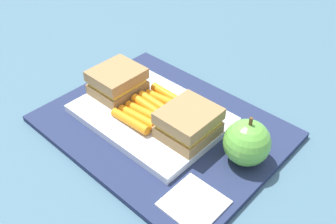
{
  "coord_description": "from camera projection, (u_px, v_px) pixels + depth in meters",
  "views": [
    {
      "loc": [
        0.31,
        -0.32,
        0.4
      ],
      "look_at": [
        0.01,
        0.0,
        0.04
      ],
      "focal_mm": 40.18,
      "sensor_mm": 36.0,
      "label": 1
    }
  ],
  "objects": [
    {
      "name": "food_tray",
      "position": [
        151.0,
        115.0,
        0.6
      ],
      "size": [
        0.23,
        0.17,
        0.01
      ],
      "primitive_type": "cube",
      "color": "white",
      "rests_on": "lunchbag_mat"
    },
    {
      "name": "lunchbag_mat",
      "position": [
        162.0,
        127.0,
        0.6
      ],
      "size": [
        0.36,
        0.28,
        0.01
      ],
      "primitive_type": "cube",
      "color": "navy",
      "rests_on": "ground_plane"
    },
    {
      "name": "sandwich_half_left",
      "position": [
        117.0,
        81.0,
        0.63
      ],
      "size": [
        0.07,
        0.08,
        0.04
      ],
      "color": "#9E7A4C",
      "rests_on": "food_tray"
    },
    {
      "name": "sandwich_half_right",
      "position": [
        188.0,
        123.0,
        0.54
      ],
      "size": [
        0.07,
        0.08,
        0.04
      ],
      "color": "#9E7A4C",
      "rests_on": "food_tray"
    },
    {
      "name": "paper_napkin",
      "position": [
        194.0,
        203.0,
        0.47
      ],
      "size": [
        0.07,
        0.07,
        0.0
      ],
      "primitive_type": "cube",
      "rotation": [
        0.0,
        0.0,
        0.0
      ],
      "color": "white",
      "rests_on": "lunchbag_mat"
    },
    {
      "name": "apple",
      "position": [
        247.0,
        143.0,
        0.51
      ],
      "size": [
        0.07,
        0.07,
        0.08
      ],
      "color": "#66B742",
      "rests_on": "lunchbag_mat"
    },
    {
      "name": "carrot_sticks_bundle",
      "position": [
        151.0,
        108.0,
        0.59
      ],
      "size": [
        0.08,
        0.1,
        0.02
      ],
      "color": "orange",
      "rests_on": "food_tray"
    },
    {
      "name": "ground_plane",
      "position": [
        162.0,
        129.0,
        0.6
      ],
      "size": [
        2.4,
        2.4,
        0.0
      ],
      "primitive_type": "plane",
      "color": "#42667A"
    }
  ]
}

